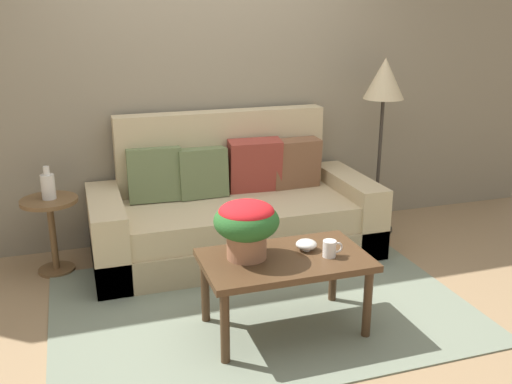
{
  "coord_description": "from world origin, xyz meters",
  "views": [
    {
      "loc": [
        -1.07,
        -3.29,
        1.88
      ],
      "look_at": [
        0.06,
        0.17,
        0.7
      ],
      "focal_mm": 40.38,
      "sensor_mm": 36.0,
      "label": 1
    }
  ],
  "objects_px": {
    "side_table": "(51,222)",
    "floor_lamp": "(384,91)",
    "coffee_table": "(285,267)",
    "potted_plant": "(246,223)",
    "coffee_mug": "(330,249)",
    "table_vase": "(48,186)",
    "couch": "(233,212)",
    "snack_bowl": "(306,245)"
  },
  "relations": [
    {
      "from": "couch",
      "to": "snack_bowl",
      "type": "xyz_separation_m",
      "value": [
        0.13,
        -1.18,
        0.18
      ]
    },
    {
      "from": "potted_plant",
      "to": "coffee_mug",
      "type": "relative_size",
      "value": 3.06
    },
    {
      "from": "couch",
      "to": "table_vase",
      "type": "distance_m",
      "value": 1.39
    },
    {
      "from": "floor_lamp",
      "to": "couch",
      "type": "bearing_deg",
      "value": -177.7
    },
    {
      "from": "coffee_table",
      "to": "snack_bowl",
      "type": "relative_size",
      "value": 7.62
    },
    {
      "from": "side_table",
      "to": "table_vase",
      "type": "bearing_deg",
      "value": 27.37
    },
    {
      "from": "side_table",
      "to": "potted_plant",
      "type": "relative_size",
      "value": 1.49
    },
    {
      "from": "potted_plant",
      "to": "side_table",
      "type": "bearing_deg",
      "value": 132.34
    },
    {
      "from": "coffee_table",
      "to": "potted_plant",
      "type": "distance_m",
      "value": 0.36
    },
    {
      "from": "side_table",
      "to": "table_vase",
      "type": "distance_m",
      "value": 0.27
    },
    {
      "from": "couch",
      "to": "coffee_table",
      "type": "height_order",
      "value": "couch"
    },
    {
      "from": "floor_lamp",
      "to": "coffee_table",
      "type": "bearing_deg",
      "value": -136.12
    },
    {
      "from": "coffee_table",
      "to": "snack_bowl",
      "type": "bearing_deg",
      "value": 19.08
    },
    {
      "from": "coffee_table",
      "to": "table_vase",
      "type": "xyz_separation_m",
      "value": [
        -1.32,
        1.28,
        0.25
      ]
    },
    {
      "from": "couch",
      "to": "coffee_mug",
      "type": "height_order",
      "value": "couch"
    },
    {
      "from": "coffee_table",
      "to": "couch",
      "type": "bearing_deg",
      "value": 88.57
    },
    {
      "from": "coffee_table",
      "to": "coffee_mug",
      "type": "height_order",
      "value": "coffee_mug"
    },
    {
      "from": "couch",
      "to": "snack_bowl",
      "type": "relative_size",
      "value": 17.06
    },
    {
      "from": "coffee_mug",
      "to": "table_vase",
      "type": "distance_m",
      "value": 2.08
    },
    {
      "from": "coffee_mug",
      "to": "snack_bowl",
      "type": "relative_size",
      "value": 0.97
    },
    {
      "from": "side_table",
      "to": "floor_lamp",
      "type": "bearing_deg",
      "value": 0.18
    },
    {
      "from": "floor_lamp",
      "to": "potted_plant",
      "type": "height_order",
      "value": "floor_lamp"
    },
    {
      "from": "side_table",
      "to": "potted_plant",
      "type": "height_order",
      "value": "potted_plant"
    },
    {
      "from": "couch",
      "to": "coffee_mug",
      "type": "xyz_separation_m",
      "value": [
        0.22,
        -1.31,
        0.2
      ]
    },
    {
      "from": "potted_plant",
      "to": "floor_lamp",
      "type": "bearing_deg",
      "value": 38.19
    },
    {
      "from": "coffee_table",
      "to": "table_vase",
      "type": "relative_size",
      "value": 4.07
    },
    {
      "from": "couch",
      "to": "side_table",
      "type": "relative_size",
      "value": 3.85
    },
    {
      "from": "couch",
      "to": "side_table",
      "type": "xyz_separation_m",
      "value": [
        -1.36,
        0.04,
        0.06
      ]
    },
    {
      "from": "potted_plant",
      "to": "table_vase",
      "type": "relative_size",
      "value": 1.59
    },
    {
      "from": "side_table",
      "to": "floor_lamp",
      "type": "height_order",
      "value": "floor_lamp"
    },
    {
      "from": "coffee_table",
      "to": "coffee_mug",
      "type": "xyz_separation_m",
      "value": [
        0.25,
        -0.07,
        0.11
      ]
    },
    {
      "from": "side_table",
      "to": "snack_bowl",
      "type": "height_order",
      "value": "side_table"
    },
    {
      "from": "floor_lamp",
      "to": "table_vase",
      "type": "relative_size",
      "value": 6.22
    },
    {
      "from": "couch",
      "to": "side_table",
      "type": "height_order",
      "value": "couch"
    },
    {
      "from": "coffee_mug",
      "to": "snack_bowl",
      "type": "distance_m",
      "value": 0.16
    },
    {
      "from": "coffee_table",
      "to": "side_table",
      "type": "relative_size",
      "value": 1.72
    },
    {
      "from": "potted_plant",
      "to": "table_vase",
      "type": "height_order",
      "value": "potted_plant"
    },
    {
      "from": "potted_plant",
      "to": "couch",
      "type": "bearing_deg",
      "value": 78.12
    },
    {
      "from": "coffee_mug",
      "to": "table_vase",
      "type": "bearing_deg",
      "value": 139.18
    },
    {
      "from": "couch",
      "to": "side_table",
      "type": "bearing_deg",
      "value": 178.13
    },
    {
      "from": "potted_plant",
      "to": "snack_bowl",
      "type": "distance_m",
      "value": 0.41
    },
    {
      "from": "coffee_table",
      "to": "side_table",
      "type": "height_order",
      "value": "side_table"
    }
  ]
}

